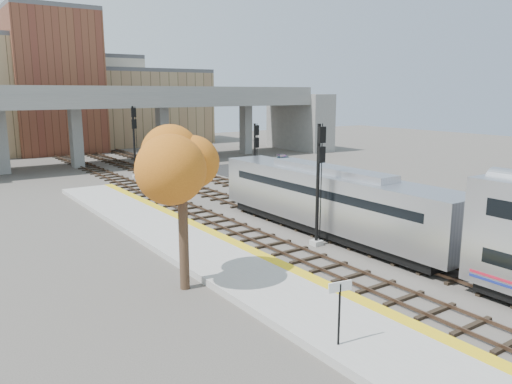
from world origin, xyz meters
TOP-DOWN VIEW (x-y plane):
  - ground at (0.00, 0.00)m, footprint 160.00×160.00m
  - platform at (-7.25, 0.00)m, footprint 4.50×60.00m
  - yellow_strip at (-5.35, 0.00)m, footprint 0.70×60.00m
  - tracks at (0.93, 12.50)m, footprint 10.70×95.00m
  - overpass at (4.92, 45.00)m, footprint 54.00×12.00m
  - buildings_far at (1.26, 66.57)m, footprint 43.00×21.00m
  - parking_lot at (14.00, 28.00)m, footprint 14.00×18.00m
  - locomotive at (1.00, 6.79)m, footprint 3.02×19.05m
  - signal_mast_near at (-1.10, 5.49)m, footprint 0.60×0.64m
  - signal_mast_mid at (3.00, 17.85)m, footprint 0.60×0.64m
  - signal_mast_far at (-1.10, 33.92)m, footprint 0.60×0.64m
  - station_sign at (-8.71, -4.21)m, footprint 0.89×0.22m
  - tree at (-10.41, 4.01)m, footprint 3.60×3.60m
  - car_a at (12.72, 21.73)m, footprint 1.93×3.90m
  - car_b at (14.34, 26.57)m, footprint 2.45×3.71m
  - car_c at (16.99, 31.97)m, footprint 3.13×4.38m

SIDE VIEW (x-z plane):
  - ground at x=0.00m, z-range 0.00..0.00m
  - parking_lot at x=14.00m, z-range 0.00..0.04m
  - tracks at x=0.93m, z-range -0.05..0.20m
  - platform at x=-7.25m, z-range 0.00..0.35m
  - yellow_strip at x=-5.35m, z-range 0.35..0.36m
  - car_b at x=14.34m, z-range 0.04..1.20m
  - car_c at x=16.99m, z-range 0.04..1.22m
  - car_a at x=12.72m, z-range 0.04..1.32m
  - station_sign at x=-8.71m, z-range 0.84..3.12m
  - locomotive at x=1.00m, z-range 0.23..4.33m
  - signal_mast_mid at x=3.00m, z-range -0.16..6.17m
  - signal_mast_near at x=-1.10m, z-range -0.02..7.07m
  - signal_mast_far at x=-1.10m, z-range 0.04..7.46m
  - overpass at x=4.92m, z-range 1.06..10.56m
  - tree at x=-10.41m, z-range 1.98..10.17m
  - buildings_far at x=1.26m, z-range -2.42..18.18m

